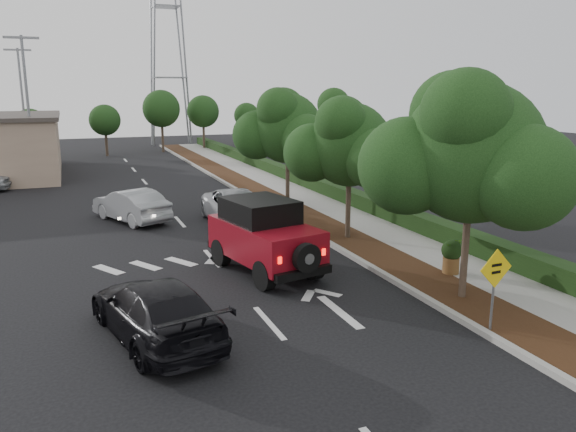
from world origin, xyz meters
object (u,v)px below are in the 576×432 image
silver_suv_ahead (238,208)px  speed_hump_sign (495,279)px  red_jeep (262,235)px  black_suv_oncoming (156,310)px

silver_suv_ahead → speed_hump_sign: bearing=-76.6°
speed_hump_sign → red_jeep: bearing=115.2°
silver_suv_ahead → black_suv_oncoming: size_ratio=1.08×
red_jeep → speed_hump_sign: 7.61m
black_suv_oncoming → silver_suv_ahead: bearing=-128.2°
red_jeep → speed_hump_sign: (3.59, -6.71, 0.22)m
speed_hump_sign → silver_suv_ahead: bearing=97.8°
silver_suv_ahead → speed_hump_sign: speed_hump_sign is taller
red_jeep → silver_suv_ahead: bearing=68.7°
red_jeep → speed_hump_sign: bearing=-73.5°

